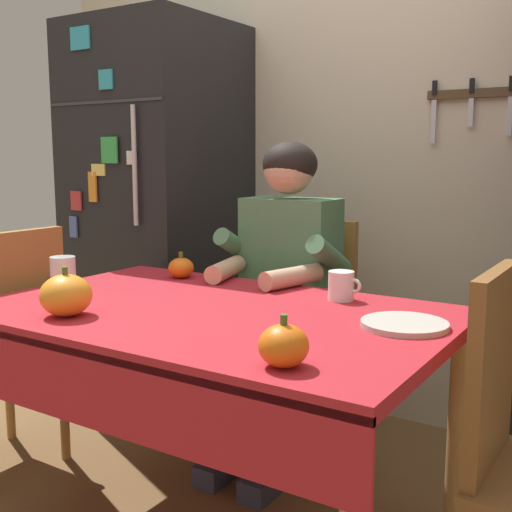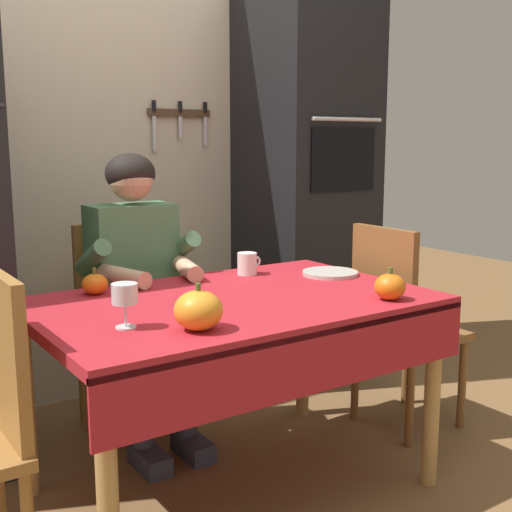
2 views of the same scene
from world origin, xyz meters
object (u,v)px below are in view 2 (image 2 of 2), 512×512
Objects in this scene: dining_table at (235,322)px; serving_tray at (330,273)px; wall_oven at (306,186)px; coffee_mug at (247,264)px; seated_person at (139,275)px; chair_behind_person at (123,317)px; pumpkin_large at (198,310)px; pumpkin_small at (390,287)px; chair_right_side at (398,319)px; pumpkin_medium at (95,284)px; wine_glass at (125,296)px.

dining_table is 0.58m from serving_tray.
wall_oven reaches higher than coffee_mug.
seated_person is at bearing 144.71° from coffee_mug.
chair_behind_person is 4.00× the size of serving_tray.
pumpkin_large is 1.27× the size of pumpkin_small.
pumpkin_large is at bearing -164.60° from chair_right_side.
chair_behind_person is 0.59m from pumpkin_medium.
wall_oven reaches higher than pumpkin_small.
wall_oven is 9.04× the size of serving_tray.
pumpkin_medium is at bearing -123.27° from chair_behind_person.
serving_tray is at bearing -35.70° from seated_person.
chair_behind_person is 1.05m from wine_glass.
pumpkin_medium reaches higher than serving_tray.
chair_right_side is at bearing -23.83° from coffee_mug.
coffee_mug is 0.35m from serving_tray.
chair_behind_person is 6.76× the size of wine_glass.
serving_tray is at bearing 76.16° from pumpkin_small.
seated_person reaches higher than coffee_mug.
serving_tray is (0.94, -0.22, -0.03)m from pumpkin_medium.
dining_table is 9.50× the size of pumpkin_large.
pumpkin_large reaches higher than coffee_mug.
serving_tray is (0.65, -0.47, 0.01)m from seated_person.
serving_tray is (0.11, 0.45, -0.04)m from pumpkin_small.
pumpkin_large reaches higher than wine_glass.
pumpkin_large reaches higher than dining_table.
pumpkin_large is (-0.20, -0.87, 0.06)m from seated_person.
pumpkin_large is at bearing -138.60° from wall_oven.
pumpkin_medium is 0.42× the size of serving_tray.
pumpkin_medium is at bearing 137.36° from dining_table.
pumpkin_medium is at bearing 79.80° from wine_glass.
chair_right_side is (-0.15, -0.86, -0.54)m from wall_oven.
dining_table is 1.51× the size of chair_right_side.
dining_table is 0.81m from chair_behind_person.
wall_oven reaches higher than chair_behind_person.
wall_oven reaches higher than wine_glass.
pumpkin_small is (0.92, -0.19, -0.05)m from wine_glass.
seated_person is at bearing -90.00° from chair_behind_person.
seated_person is 9.05× the size of wine_glass.
seated_person reaches higher than wine_glass.
chair_behind_person is 0.75× the size of seated_person.
chair_right_side is 0.73m from coffee_mug.
pumpkin_large is (-0.30, -0.27, 0.14)m from dining_table.
chair_right_side is 7.99× the size of pumpkin_small.
pumpkin_medium is at bearing -139.03° from seated_person.
chair_behind_person is 1.12m from pumpkin_large.
pumpkin_small is (0.17, -0.66, 0.00)m from coffee_mug.
seated_person reaches higher than chair_behind_person.
dining_table is 0.52m from wine_glass.
chair_right_side is at bearing 4.07° from dining_table.
chair_right_side is 4.00× the size of serving_tray.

